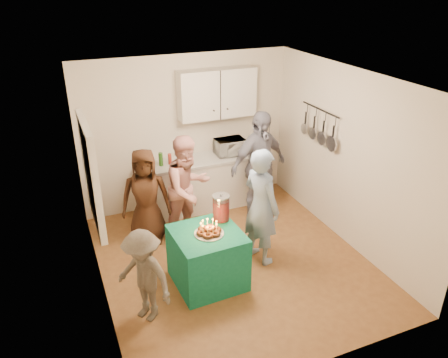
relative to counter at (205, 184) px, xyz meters
name	(u,v)px	position (x,y,z in m)	size (l,w,h in m)	color
floor	(233,261)	(-0.20, -1.70, -0.43)	(4.00, 4.00, 0.00)	brown
ceiling	(235,80)	(-0.20, -1.70, 2.17)	(4.00, 4.00, 0.00)	white
back_wall	(186,132)	(-0.20, 0.30, 0.87)	(3.60, 3.60, 0.00)	silver
left_wall	(93,205)	(-2.00, -1.70, 0.87)	(4.00, 4.00, 0.00)	silver
right_wall	(348,159)	(1.60, -1.70, 0.87)	(4.00, 4.00, 0.00)	silver
window_night	(89,175)	(-1.97, -1.40, 1.12)	(0.04, 1.00, 1.20)	black
counter	(205,184)	(0.00, 0.00, 0.00)	(2.20, 0.58, 0.86)	white
countertop	(204,160)	(0.00, 0.00, 0.46)	(2.24, 0.62, 0.05)	beige
upper_cabinet	(217,94)	(0.30, 0.15, 1.52)	(1.30, 0.30, 0.80)	white
pot_rack	(318,125)	(1.52, -1.00, 1.17)	(0.12, 1.00, 0.60)	black
microwave	(230,147)	(0.47, 0.00, 0.62)	(0.50, 0.34, 0.27)	white
party_table	(208,258)	(-0.70, -1.98, -0.05)	(0.85, 0.85, 0.76)	#117251
donut_cake	(209,228)	(-0.68, -2.01, 0.42)	(0.38, 0.38, 0.18)	#381C0C
punch_jar	(221,208)	(-0.40, -1.74, 0.50)	(0.22, 0.22, 0.34)	#B20E14
man_birthday	(261,206)	(0.18, -1.76, 0.41)	(0.62, 0.41, 1.69)	#93AED6
woman_back_left	(146,197)	(-1.17, -0.68, 0.31)	(0.73, 0.47, 1.49)	brown
woman_back_center	(188,189)	(-0.57, -0.83, 0.40)	(0.81, 0.63, 1.66)	#CC6A6D
woman_back_right	(259,166)	(0.69, -0.67, 0.49)	(1.08, 0.45, 1.83)	#0F1134
child_near_left	(144,276)	(-1.60, -2.31, 0.16)	(0.77, 0.44, 1.19)	#504940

